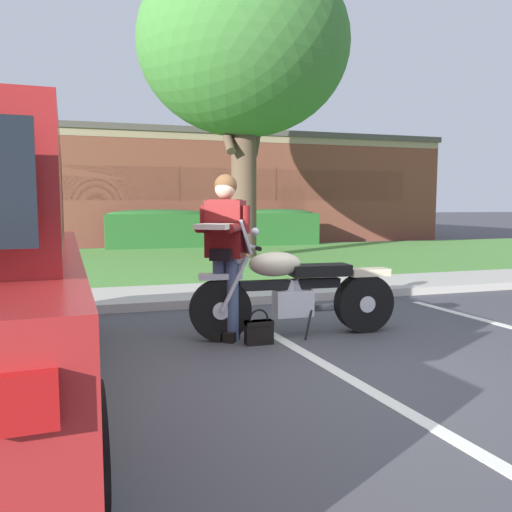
# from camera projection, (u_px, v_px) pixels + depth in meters

# --- Properties ---
(ground_plane) EXTENTS (140.00, 140.00, 0.00)m
(ground_plane) POSITION_uv_depth(u_px,v_px,m) (317.00, 370.00, 4.37)
(ground_plane) COLOR #424247
(curb_strip) EXTENTS (60.00, 0.20, 0.12)m
(curb_strip) POSITION_uv_depth(u_px,v_px,m) (230.00, 301.00, 7.17)
(curb_strip) COLOR #B7B2A8
(curb_strip) RESTS_ON ground
(concrete_walk) EXTENTS (60.00, 1.50, 0.08)m
(concrete_walk) POSITION_uv_depth(u_px,v_px,m) (217.00, 292.00, 7.98)
(concrete_walk) COLOR #B7B2A8
(concrete_walk) RESTS_ON ground
(grass_lawn) EXTENTS (60.00, 7.87, 0.06)m
(grass_lawn) POSITION_uv_depth(u_px,v_px,m) (174.00, 261.00, 12.44)
(grass_lawn) COLOR #518E3D
(grass_lawn) RESTS_ON ground
(stall_stripe_1) EXTENTS (0.50, 4.39, 0.01)m
(stall_stripe_1) POSITION_uv_depth(u_px,v_px,m) (320.00, 362.00, 4.59)
(stall_stripe_1) COLOR silver
(stall_stripe_1) RESTS_ON ground
(motorcycle) EXTENTS (2.24, 0.82, 1.26)m
(motorcycle) POSITION_uv_depth(u_px,v_px,m) (302.00, 290.00, 5.49)
(motorcycle) COLOR black
(motorcycle) RESTS_ON ground
(rider_person) EXTENTS (0.61, 0.67, 1.70)m
(rider_person) POSITION_uv_depth(u_px,v_px,m) (225.00, 243.00, 5.23)
(rider_person) COLOR black
(rider_person) RESTS_ON ground
(handbag) EXTENTS (0.28, 0.13, 0.36)m
(handbag) POSITION_uv_depth(u_px,v_px,m) (259.00, 330.00, 5.17)
(handbag) COLOR black
(handbag) RESTS_ON ground
(shade_tree) EXTENTS (5.15, 5.15, 7.43)m
(shade_tree) POSITION_uv_depth(u_px,v_px,m) (244.00, 47.00, 12.53)
(shade_tree) COLOR brown
(shade_tree) RESTS_ON ground
(hedge_left) EXTENTS (3.18, 0.90, 1.24)m
(hedge_left) POSITION_uv_depth(u_px,v_px,m) (158.00, 228.00, 15.97)
(hedge_left) COLOR #286028
(hedge_left) RESTS_ON ground
(hedge_center_left) EXTENTS (2.73, 0.90, 1.24)m
(hedge_center_left) POSITION_uv_depth(u_px,v_px,m) (276.00, 227.00, 17.11)
(hedge_center_left) COLOR #286028
(hedge_center_left) RESTS_ON ground
(brick_building) EXTENTS (20.23, 11.67, 3.96)m
(brick_building) POSITION_uv_depth(u_px,v_px,m) (160.00, 191.00, 22.59)
(brick_building) COLOR brown
(brick_building) RESTS_ON ground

